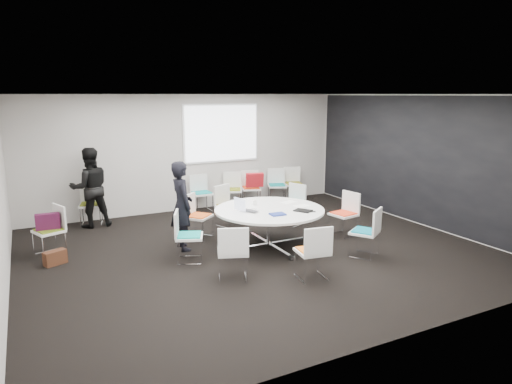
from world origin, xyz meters
name	(u,v)px	position (x,y,z in m)	size (l,w,h in m)	color
room_shell	(261,175)	(0.09, 0.00, 1.40)	(8.08, 7.08, 2.88)	black
conference_table	(269,220)	(0.32, 0.09, 0.52)	(2.03, 2.03, 0.73)	silver
projection_screen	(222,133)	(0.80, 3.46, 1.85)	(1.90, 0.03, 1.35)	white
chair_ring_a	(344,222)	(1.98, 0.01, 0.28)	(0.52, 0.53, 0.88)	silver
chair_ring_b	(292,212)	(1.47, 1.18, 0.28)	(0.58, 0.59, 0.88)	silver
chair_ring_c	(229,213)	(0.20, 1.71, 0.28)	(0.60, 0.59, 0.88)	silver
chair_ring_d	(198,225)	(-0.69, 1.17, 0.28)	(0.64, 0.64, 0.88)	silver
chair_ring_e	(189,246)	(-1.27, 0.04, 0.28)	(0.59, 0.60, 0.88)	silver
chair_ring_f	(233,262)	(-0.92, -1.02, 0.28)	(0.59, 0.58, 0.88)	silver
chair_ring_g	(312,262)	(0.17, -1.56, 0.28)	(0.52, 0.51, 0.88)	silver
chair_ring_h	(365,241)	(1.56, -1.14, 0.28)	(0.63, 0.63, 0.88)	silver
chair_back_a	(202,200)	(0.13, 3.17, 0.28)	(0.47, 0.46, 0.88)	silver
chair_back_b	(233,197)	(0.95, 3.16, 0.28)	(0.60, 0.60, 0.88)	silver
chair_back_c	(251,195)	(1.46, 3.16, 0.28)	(0.58, 0.57, 0.88)	silver
chair_back_d	(277,192)	(2.23, 3.16, 0.28)	(0.60, 0.59, 0.88)	silver
chair_back_e	(293,190)	(2.74, 3.16, 0.28)	(0.57, 0.57, 0.88)	silver
chair_spare_left	(51,240)	(-3.35, 1.45, 0.28)	(0.58, 0.59, 0.88)	silver
chair_person_back	(91,212)	(-2.44, 3.17, 0.28)	(0.55, 0.54, 0.88)	silver
person_main	(182,206)	(-1.16, 0.71, 0.82)	(0.60, 0.39, 1.64)	black
person_back	(90,188)	(-2.44, 3.00, 0.86)	(0.83, 0.65, 1.71)	black
laptop	(251,210)	(-0.06, 0.09, 0.74)	(0.34, 0.22, 0.03)	#333338
laptop_lid	(240,204)	(-0.24, 0.17, 0.86)	(0.30, 0.02, 0.22)	silver
notebook_black	(303,211)	(0.78, -0.33, 0.74)	(0.22, 0.30, 0.02)	black
tablet_folio	(278,214)	(0.24, -0.36, 0.74)	(0.26, 0.20, 0.03)	navy
papers_right	(289,202)	(0.91, 0.38, 0.73)	(0.30, 0.21, 0.00)	white
papers_front	(302,206)	(0.97, 0.01, 0.73)	(0.30, 0.21, 0.00)	white
cup	(255,203)	(0.22, 0.49, 0.78)	(0.08, 0.08, 0.09)	white
phone	(312,212)	(0.89, -0.45, 0.73)	(0.14, 0.07, 0.01)	black
maroon_bag	(48,221)	(-3.36, 1.45, 0.62)	(0.40, 0.14, 0.28)	#45122F
brown_bag	(55,258)	(-3.32, 0.91, 0.12)	(0.36, 0.16, 0.24)	#452416
red_jacket	(255,180)	(1.46, 2.94, 0.70)	(0.44, 0.10, 0.35)	#B0151E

